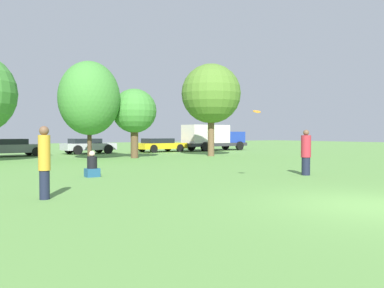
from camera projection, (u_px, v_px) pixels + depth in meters
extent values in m
plane|color=#5B8E42|center=(375.00, 206.00, 8.85)|extent=(120.00, 120.00, 0.00)
cylinder|color=#191E33|center=(45.00, 185.00, 9.74)|extent=(0.24, 0.24, 0.70)
cylinder|color=#BF8C26|center=(44.00, 153.00, 9.72)|extent=(0.28, 0.28, 0.85)
sphere|color=brown|center=(44.00, 131.00, 9.70)|extent=(0.23, 0.23, 0.23)
cylinder|color=#191E33|center=(306.00, 166.00, 15.34)|extent=(0.32, 0.32, 0.68)
cylinder|color=#A52633|center=(306.00, 146.00, 15.32)|extent=(0.37, 0.37, 0.83)
sphere|color=brown|center=(306.00, 133.00, 15.31)|extent=(0.22, 0.22, 0.22)
cylinder|color=orange|center=(257.00, 112.00, 13.31)|extent=(0.26, 0.25, 0.11)
cube|color=navy|center=(92.00, 173.00, 14.75)|extent=(0.48, 0.40, 0.31)
cylinder|color=black|center=(92.00, 162.00, 14.74)|extent=(0.36, 0.36, 0.44)
sphere|color=beige|center=(92.00, 154.00, 14.73)|extent=(0.21, 0.21, 0.21)
cylinder|color=#473323|center=(89.00, 137.00, 24.47)|extent=(0.26, 0.26, 2.69)
ellipsoid|color=#3D7F33|center=(89.00, 98.00, 24.40)|extent=(3.68, 3.68, 4.45)
cylinder|color=brown|center=(134.00, 140.00, 25.99)|extent=(0.48, 0.48, 2.25)
sphere|color=#3D7F33|center=(134.00, 111.00, 25.94)|extent=(2.83, 2.83, 2.83)
cylinder|color=brown|center=(211.00, 133.00, 28.16)|extent=(0.45, 0.45, 3.21)
sphere|color=#4C7528|center=(211.00, 94.00, 28.08)|extent=(4.12, 4.12, 4.12)
cube|color=slate|center=(12.00, 148.00, 27.83)|extent=(4.54, 2.07, 0.57)
cube|color=black|center=(7.00, 142.00, 27.61)|extent=(2.53, 1.76, 0.38)
cylinder|color=black|center=(29.00, 151.00, 29.42)|extent=(0.64, 0.24, 0.63)
cylinder|color=black|center=(37.00, 152.00, 27.92)|extent=(0.64, 0.24, 0.63)
cube|color=#B2B2B7|center=(89.00, 147.00, 31.42)|extent=(4.03, 1.91, 0.51)
cube|color=black|center=(85.00, 141.00, 31.23)|extent=(2.24, 1.62, 0.36)
cylinder|color=black|center=(99.00, 148.00, 32.86)|extent=(0.72, 0.24, 0.71)
cylinder|color=black|center=(108.00, 149.00, 31.48)|extent=(0.72, 0.24, 0.71)
cylinder|color=black|center=(69.00, 149.00, 31.38)|extent=(0.72, 0.24, 0.71)
cylinder|color=black|center=(78.00, 150.00, 30.00)|extent=(0.72, 0.24, 0.71)
cube|color=gold|center=(161.00, 146.00, 34.49)|extent=(4.32, 2.06, 0.48)
cube|color=black|center=(158.00, 141.00, 34.28)|extent=(2.41, 1.75, 0.40)
cylinder|color=black|center=(168.00, 147.00, 36.04)|extent=(0.66, 0.24, 0.66)
cylinder|color=black|center=(180.00, 148.00, 34.54)|extent=(0.66, 0.24, 0.66)
cylinder|color=black|center=(142.00, 148.00, 34.44)|extent=(0.66, 0.24, 0.66)
cylinder|color=black|center=(154.00, 149.00, 32.95)|extent=(0.66, 0.24, 0.66)
cube|color=#2D2D33|center=(214.00, 144.00, 37.33)|extent=(6.76, 2.26, 0.30)
cube|color=#1E389E|center=(230.00, 137.00, 38.56)|extent=(2.22, 1.97, 1.03)
cube|color=beige|center=(206.00, 134.00, 36.74)|extent=(4.22, 2.15, 1.63)
cylinder|color=black|center=(225.00, 145.00, 39.53)|extent=(0.83, 0.30, 0.82)
cylinder|color=black|center=(240.00, 146.00, 37.96)|extent=(0.83, 0.30, 0.82)
cylinder|color=black|center=(191.00, 146.00, 37.01)|extent=(0.83, 0.30, 0.82)
cylinder|color=black|center=(205.00, 147.00, 35.44)|extent=(0.83, 0.30, 0.82)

